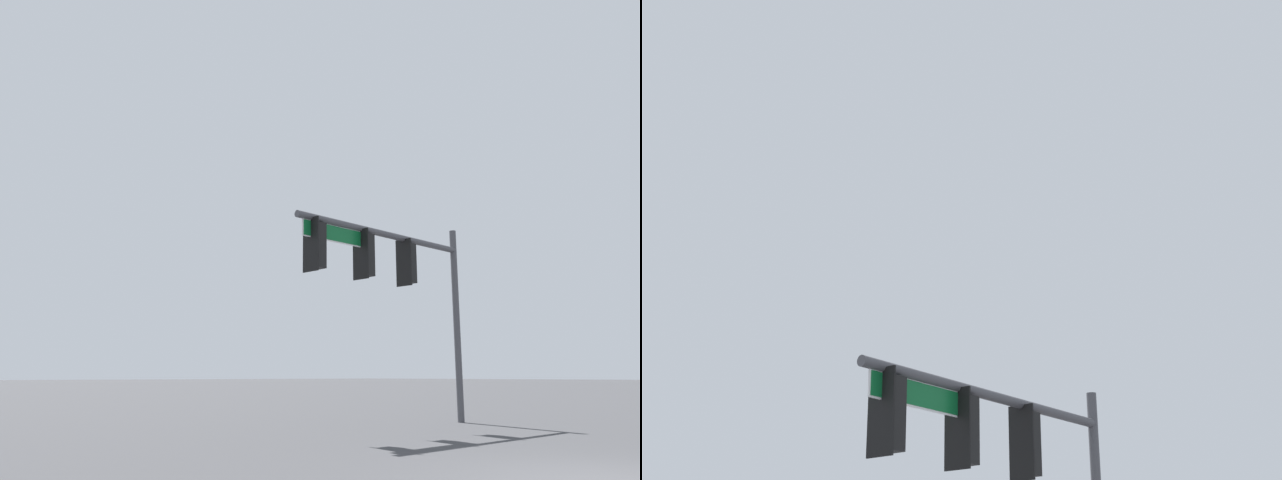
{
  "view_description": "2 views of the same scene",
  "coord_description": "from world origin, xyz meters",
  "views": [
    {
      "loc": [
        8.17,
        3.73,
        1.31
      ],
      "look_at": [
        -1.9,
        -7.81,
        4.65
      ],
      "focal_mm": 35.0,
      "sensor_mm": 36.0,
      "label": 1
    },
    {
      "loc": [
        7.68,
        2.3,
        1.76
      ],
      "look_at": [
        -2.98,
        -7.34,
        7.62
      ],
      "focal_mm": 50.0,
      "sensor_mm": 36.0,
      "label": 2
    }
  ],
  "objects": [
    {
      "name": "signal_pole_near",
      "position": [
        -4.05,
        -7.38,
        4.15
      ],
      "size": [
        6.43,
        0.69,
        5.61
      ],
      "color": "#47474C",
      "rests_on": "ground_plane"
    }
  ]
}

